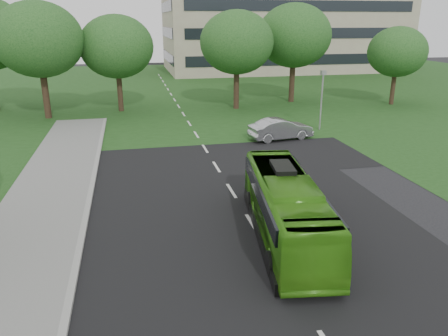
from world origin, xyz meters
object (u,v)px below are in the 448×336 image
Objects in this scene: tree_park_a at (39,40)px; sedan at (281,129)px; tree_park_c at (237,43)px; bus at (286,207)px; tree_park_b at (117,47)px; camera_pole at (322,92)px; tree_park_d at (294,36)px; tree_park_e at (397,52)px.

tree_park_a is 2.12× the size of sedan.
bus is at bearing -99.52° from tree_park_c.
camera_pole is (15.73, -11.24, -3.02)m from tree_park_b.
camera_pole is (4.08, 2.18, 2.25)m from sedan.
tree_park_d is (18.02, 1.43, 0.82)m from tree_park_b.
tree_park_a is at bearing -163.35° from tree_park_b.
tree_park_c is at bearing 88.39° from bus.
tree_park_b is at bearing 16.65° from tree_park_a.
tree_park_e is (16.52, -1.17, -1.03)m from tree_park_c.
tree_park_c is at bearing 175.95° from tree_park_e.
tree_park_d is 2.16× the size of camera_pole.
tree_park_a is 1.28× the size of tree_park_e.
tree_park_d is at bearing 20.70° from tree_park_c.
bus is at bearing -63.32° from tree_park_a.
tree_park_c reaches higher than bus.
tree_park_c is (17.67, 0.79, -0.44)m from tree_park_a.
sedan is (4.92, 14.66, -0.51)m from bus.
tree_park_d is (6.77, 2.56, 0.49)m from tree_park_c.
camera_pole is (9.00, 16.85, 1.75)m from bus.
tree_park_b is 18.54m from sedan.
sedan is (18.07, -11.50, -6.04)m from tree_park_a.
tree_park_b reaches higher than sedan.
tree_park_c is 27.80m from bus.
tree_park_e is 33.53m from bus.
camera_pole is (-12.04, -8.94, -2.32)m from tree_park_e.
tree_park_b is 18.10m from tree_park_d.
camera_pole is (4.48, -10.11, -3.35)m from tree_park_c.
sedan is (-16.12, -11.12, -4.57)m from tree_park_e.
camera_pole is at bearing -35.54° from tree_park_b.
bus reaches higher than sedan.
tree_park_c is (11.25, -1.13, 0.32)m from tree_park_b.
tree_park_a reaches higher than tree_park_c.
tree_park_c reaches higher than tree_park_e.
camera_pole is (-2.29, -12.66, -3.84)m from tree_park_d.
tree_park_c is 2.00× the size of camera_pole.
tree_park_d is 10.55m from tree_park_e.
tree_park_e is at bearing -4.74° from tree_park_b.
tree_park_a is at bearing 148.72° from camera_pole.
tree_park_d is at bearing 7.80° from tree_park_a.
tree_park_b reaches higher than camera_pole.
tree_park_b is 0.97× the size of bus.
bus is at bearing -129.21° from tree_park_e.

